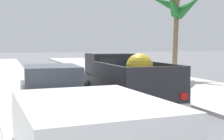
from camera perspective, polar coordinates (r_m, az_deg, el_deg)
name	(u,v)px	position (r m, az deg, el deg)	size (l,w,h in m)	color
sidewalk_right	(157,80)	(18.69, 8.13, -1.79)	(5.03, 60.00, 0.12)	beige
curb_left	(6,86)	(16.71, -18.61, -2.79)	(0.16, 60.00, 0.10)	silver
curb_right	(139,81)	(18.21, 4.99, -1.96)	(0.16, 60.00, 0.10)	silver
pickup_truck	(124,83)	(10.93, 2.12, -2.37)	(2.25, 5.23, 1.87)	#28282D
car_right_near	(52,93)	(9.41, -10.89, -4.18)	(2.17, 4.32, 1.54)	#474C56
palm_tree_right_fore	(178,9)	(19.81, 11.87, 10.84)	(3.53, 3.65, 5.28)	brown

